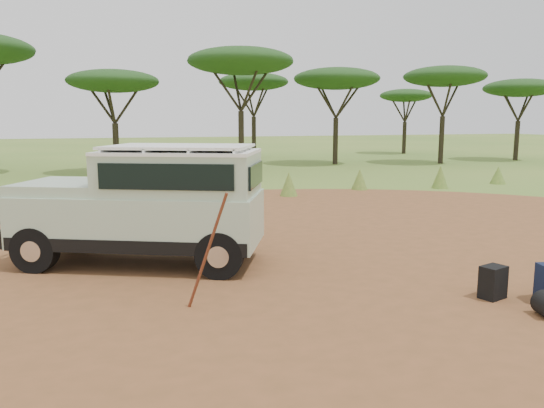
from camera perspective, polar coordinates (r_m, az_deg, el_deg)
name	(u,v)px	position (r m, az deg, el deg)	size (l,w,h in m)	color
ground	(298,273)	(8.83, 2.82, -7.41)	(140.00, 140.00, 0.00)	#537A2B
dirt_clearing	(298,273)	(8.83, 2.82, -7.39)	(23.00, 23.00, 0.01)	brown
grass_fringe	(201,187)	(16.98, -7.66, 1.88)	(36.60, 1.60, 0.90)	#537A2B
acacia_treeline	(168,72)	(28.05, -11.12, 13.74)	(46.70, 13.20, 6.26)	#2C2419
safari_vehicle	(148,207)	(9.41, -13.19, -0.35)	(4.54, 3.33, 2.08)	#A8BFA3
walking_staff	(207,252)	(6.99, -6.97, -5.12)	(0.04, 0.04, 1.68)	maroon
backpack_black	(493,282)	(8.16, 22.67, -7.79)	(0.35, 0.25, 0.47)	black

